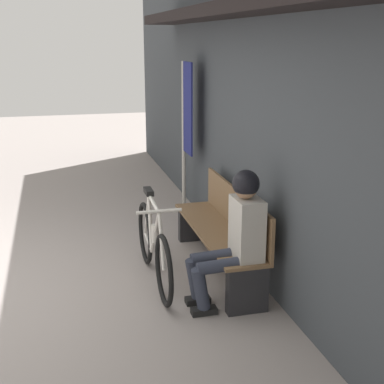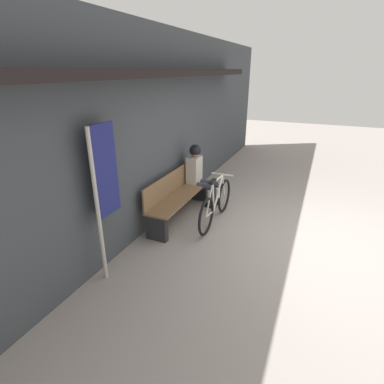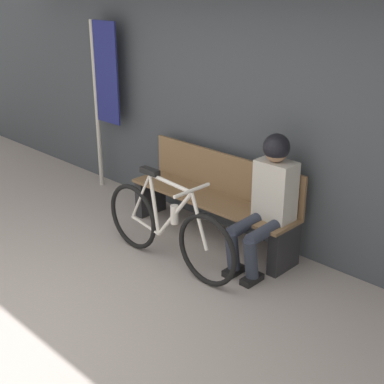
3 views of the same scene
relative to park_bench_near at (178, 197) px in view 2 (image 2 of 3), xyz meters
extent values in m
plane|color=gray|center=(0.04, -2.34, -0.40)|extent=(24.00, 24.00, 0.00)
cube|color=#3D4247|center=(0.04, 0.32, 1.20)|extent=(12.00, 0.12, 3.20)
cube|color=black|center=(0.04, 0.04, 2.10)|extent=(6.60, 0.44, 0.12)
cube|color=brown|center=(0.00, -0.06, 0.02)|extent=(1.86, 0.42, 0.03)
cube|color=brown|center=(0.00, 0.14, 0.24)|extent=(1.86, 0.03, 0.40)
cube|color=#232326|center=(-0.88, -0.06, -0.20)|extent=(0.10, 0.36, 0.41)
cube|color=#232326|center=(0.88, -0.06, -0.20)|extent=(0.10, 0.36, 0.41)
torus|color=black|center=(-0.39, -0.71, -0.08)|extent=(0.64, 0.04, 0.64)
torus|color=black|center=(0.56, -0.71, -0.08)|extent=(0.64, 0.04, 0.64)
cylinder|color=silver|center=(0.13, -0.71, 0.40)|extent=(0.52, 0.03, 0.07)
cylinder|color=silver|center=(0.18, -0.71, 0.12)|extent=(0.44, 0.03, 0.54)
cylinder|color=silver|center=(-0.08, -0.71, 0.14)|extent=(0.13, 0.03, 0.56)
cylinder|color=silver|center=(-0.21, -0.71, -0.11)|extent=(0.37, 0.03, 0.08)
cylinder|color=silver|center=(-0.26, -0.71, 0.17)|extent=(0.29, 0.02, 0.51)
cylinder|color=silver|center=(0.47, -0.71, 0.15)|extent=(0.20, 0.03, 0.47)
cube|color=black|center=(-0.13, -0.71, 0.44)|extent=(0.20, 0.07, 0.05)
cylinder|color=silver|center=(0.39, -0.71, 0.40)|extent=(0.03, 0.40, 0.03)
cylinder|color=beige|center=(0.18, -0.71, 0.12)|extent=(0.07, 0.07, 0.17)
cylinder|color=#2D3342|center=(0.62, -0.27, 0.03)|extent=(0.11, 0.43, 0.13)
cylinder|color=#2D3342|center=(0.62, -0.45, -0.17)|extent=(0.11, 0.17, 0.38)
cube|color=black|center=(0.62, -0.42, -0.37)|extent=(0.10, 0.22, 0.06)
cylinder|color=#2D3342|center=(0.82, -0.27, 0.03)|extent=(0.11, 0.43, 0.13)
cylinder|color=#2D3342|center=(0.82, -0.45, -0.17)|extent=(0.11, 0.17, 0.38)
cube|color=black|center=(0.82, -0.42, -0.37)|extent=(0.10, 0.22, 0.06)
cube|color=#B7B2A8|center=(0.72, -0.02, 0.30)|extent=(0.34, 0.22, 0.53)
sphere|color=#9E7556|center=(0.72, -0.04, 0.66)|extent=(0.20, 0.20, 0.20)
sphere|color=black|center=(0.72, -0.04, 0.69)|extent=(0.23, 0.23, 0.23)
cylinder|color=#B7B2A8|center=(-1.97, 0.09, 0.59)|extent=(0.05, 0.05, 1.98)
cube|color=navy|center=(-1.74, 0.09, 1.00)|extent=(0.40, 0.02, 1.14)
camera|label=1|loc=(4.73, -1.54, 1.85)|focal=50.00mm
camera|label=2|loc=(-4.48, -2.24, 2.13)|focal=28.00mm
camera|label=3|loc=(3.20, -3.59, 2.01)|focal=50.00mm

